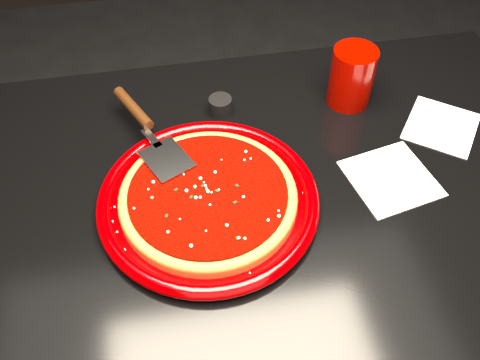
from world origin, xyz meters
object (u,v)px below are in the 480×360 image
plate (208,200)px  pizza_server (149,130)px  table (255,300)px  ramekin (220,106)px  cup (352,77)px

plate → pizza_server: bearing=118.6°
table → ramekin: ramekin is taller
plate → pizza_server: 0.18m
table → pizza_server: 0.48m
plate → table: bearing=1.9°
table → plate: (-0.09, -0.00, 0.39)m
cup → table: bearing=-136.6°
plate → cup: bearing=34.7°
cup → ramekin: (-0.26, 0.01, -0.04)m
table → pizza_server: bearing=138.7°
plate → ramekin: ramekin is taller
ramekin → pizza_server: bearing=-152.3°
cup → plate: bearing=-145.3°
pizza_server → cup: size_ratio=2.46×
cup → ramekin: cup is taller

